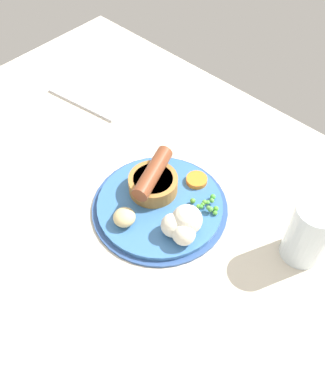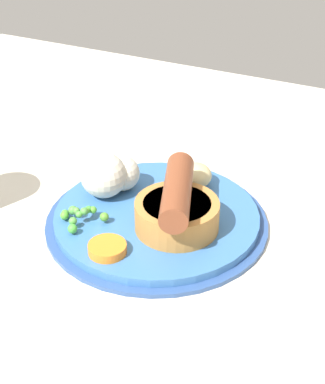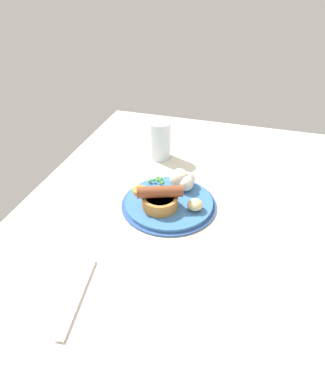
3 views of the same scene
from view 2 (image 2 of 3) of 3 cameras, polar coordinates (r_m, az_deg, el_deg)
dining_table at (r=72.03cm, az=1.88°, el=-2.59°), size 110.00×80.00×3.00cm
dinner_plate at (r=68.56cm, az=-0.52°, el=-2.49°), size 23.77×23.77×1.40cm
sausage_pudding at (r=64.66cm, az=1.29°, el=-1.47°), size 8.65×11.17×5.88cm
pea_pile at (r=66.80cm, az=-7.36°, el=-2.04°), size 5.18×4.37×1.78cm
cauliflower_floret at (r=70.95cm, az=-4.84°, el=1.67°), size 6.23×6.55×5.08cm
potato_chunk_1 at (r=72.15cm, az=2.94°, el=1.48°), size 4.53×4.58×2.71cm
carrot_slice_0 at (r=62.62cm, az=-4.93°, el=-5.02°), size 5.31×5.31×0.94cm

